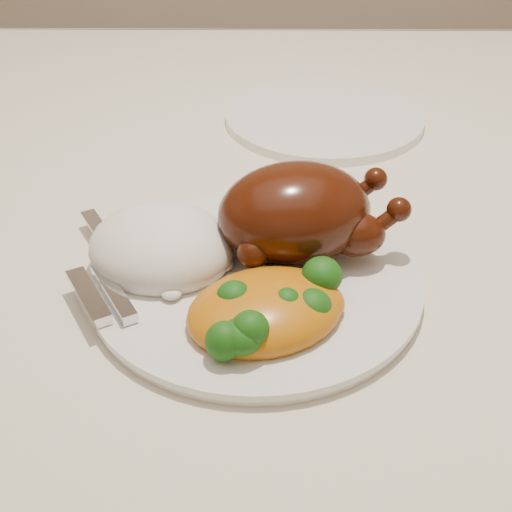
{
  "coord_description": "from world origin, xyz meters",
  "views": [
    {
      "loc": [
        0.1,
        -0.66,
        1.13
      ],
      "look_at": [
        0.1,
        -0.19,
        0.8
      ],
      "focal_mm": 50.0,
      "sensor_mm": 36.0,
      "label": 1
    }
  ],
  "objects_px": {
    "dining_table": "(173,259)",
    "roast_chicken": "(299,212)",
    "side_plate": "(324,117)",
    "dinner_plate": "(256,281)"
  },
  "relations": [
    {
      "from": "side_plate",
      "to": "roast_chicken",
      "type": "height_order",
      "value": "roast_chicken"
    },
    {
      "from": "dining_table",
      "to": "roast_chicken",
      "type": "height_order",
      "value": "roast_chicken"
    },
    {
      "from": "dining_table",
      "to": "dinner_plate",
      "type": "xyz_separation_m",
      "value": [
        0.1,
        -0.19,
        0.11
      ]
    },
    {
      "from": "dining_table",
      "to": "roast_chicken",
      "type": "xyz_separation_m",
      "value": [
        0.13,
        -0.15,
        0.15
      ]
    },
    {
      "from": "dining_table",
      "to": "side_plate",
      "type": "relative_size",
      "value": 6.62
    },
    {
      "from": "side_plate",
      "to": "roast_chicken",
      "type": "distance_m",
      "value": 0.31
    },
    {
      "from": "dining_table",
      "to": "roast_chicken",
      "type": "distance_m",
      "value": 0.25
    },
    {
      "from": "side_plate",
      "to": "roast_chicken",
      "type": "xyz_separation_m",
      "value": [
        -0.04,
        -0.3,
        0.05
      ]
    },
    {
      "from": "dinner_plate",
      "to": "side_plate",
      "type": "relative_size",
      "value": 1.13
    },
    {
      "from": "dinner_plate",
      "to": "roast_chicken",
      "type": "relative_size",
      "value": 1.58
    }
  ]
}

